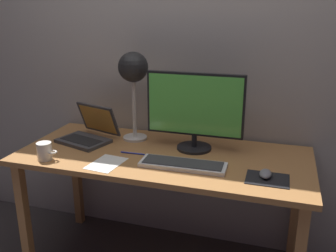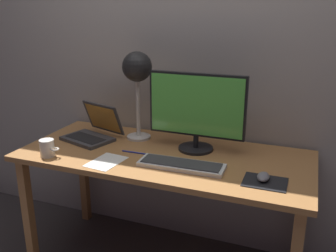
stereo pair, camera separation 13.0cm
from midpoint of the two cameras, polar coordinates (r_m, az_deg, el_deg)
The scene contains 11 objects.
back_wall at distance 2.31m, azimuth 0.64°, elevation 12.40°, with size 4.80×0.06×2.60m, color #A8A099.
desk at distance 2.11m, azimuth -2.54°, elevation -6.25°, with size 1.60×0.70×0.74m.
monitor at distance 2.06m, azimuth 2.32°, elevation 2.66°, with size 0.55×0.20×0.44m.
keyboard_main at distance 1.91m, azimuth 0.32°, elevation -5.89°, with size 0.44×0.15×0.03m.
laptop at distance 2.33m, azimuth -13.33°, elevation -0.67°, with size 0.36×0.35×0.21m.
desk_lamp at distance 2.21m, azimuth -7.03°, elevation 8.10°, with size 0.18×0.18×0.53m.
mousepad at distance 1.82m, azimuth 12.95°, elevation -7.91°, with size 0.20×0.16×0.00m, color black.
mouse at distance 1.83m, azimuth 12.69°, elevation -7.15°, with size 0.06×0.10×0.03m, color slate.
coffee_mug at distance 2.10m, azimuth -19.99°, elevation -3.65°, with size 0.11×0.08×0.09m.
paper_sheet_near_mouse at distance 1.98m, azimuth -11.26°, elevation -5.63°, with size 0.15×0.21×0.00m, color white.
pen at distance 2.08m, azimuth -7.19°, elevation -4.17°, with size 0.01×0.01×0.14m, color #2633A5.
Camera 1 is at (0.59, -1.83, 1.52)m, focal length 39.96 mm.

